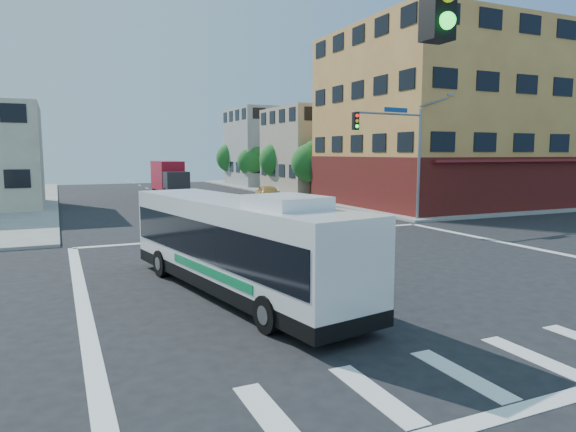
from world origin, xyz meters
name	(u,v)px	position (x,y,z in m)	size (l,w,h in m)	color
ground	(366,273)	(0.00, 0.00, 0.00)	(120.00, 120.00, 0.00)	black
sidewalk_ne	(450,187)	(35.00, 35.00, 0.07)	(50.00, 50.00, 0.15)	gray
corner_building_ne	(450,133)	(19.99, 18.48, 5.89)	(18.10, 15.44, 14.00)	gold
building_east_near	(328,151)	(16.98, 33.98, 4.51)	(12.06, 10.06, 9.00)	tan
building_east_far	(277,147)	(16.98, 47.98, 5.01)	(12.06, 10.06, 10.00)	#969691
signal_mast_ne	(399,141)	(9.08, 10.62, 4.98)	(7.91, 1.13, 8.07)	gray
signal_mast_sw	(164,74)	(-9.08, -10.64, 4.98)	(7.91, 1.01, 8.07)	gray
street_tree_a	(311,160)	(11.90, 27.92, 3.59)	(3.60, 3.60, 5.53)	#362613
street_tree_b	(278,158)	(11.90, 35.92, 3.75)	(3.80, 3.80, 5.79)	#362613
street_tree_c	(252,160)	(11.90, 43.92, 3.46)	(3.40, 3.40, 5.29)	#362613
street_tree_d	(232,156)	(11.90, 51.92, 3.88)	(4.00, 4.00, 6.03)	#362613
transit_bus	(236,244)	(-5.14, -0.75, 1.57)	(4.21, 11.05, 3.20)	black
box_truck	(170,179)	(0.42, 37.04, 1.67)	(2.51, 7.72, 3.44)	#25252A
parked_car	(269,194)	(6.62, 25.65, 0.76)	(1.79, 4.46, 1.52)	gold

